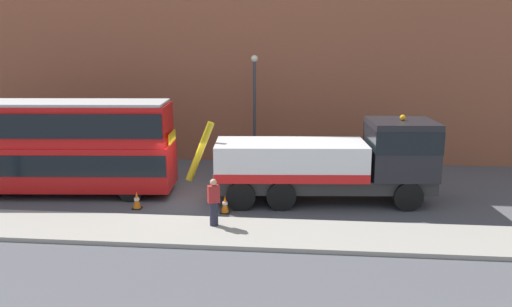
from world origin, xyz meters
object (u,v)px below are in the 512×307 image
double_decker_bus (44,144)px  traffic_cone_near_bus (137,201)px  street_lamp (254,102)px  traffic_cone_midway (225,205)px  recovery_tow_truck (334,161)px  pedestrian_bystander (214,203)px

double_decker_bus → traffic_cone_near_bus: double_decker_bus is taller
double_decker_bus → street_lamp: bearing=27.8°
double_decker_bus → traffic_cone_midway: (8.12, -1.83, -1.89)m
recovery_tow_truck → traffic_cone_midway: recovery_tow_truck is taller
recovery_tow_truck → traffic_cone_near_bus: recovery_tow_truck is taller
traffic_cone_near_bus → street_lamp: bearing=60.9°
pedestrian_bystander → traffic_cone_near_bus: 4.05m
traffic_cone_midway → pedestrian_bystander: bearing=-93.5°
traffic_cone_near_bus → traffic_cone_midway: (3.59, -0.17, 0.00)m
recovery_tow_truck → street_lamp: 6.89m
double_decker_bus → traffic_cone_near_bus: (4.53, -1.66, -1.89)m
recovery_tow_truck → traffic_cone_near_bus: bearing=-172.8°
recovery_tow_truck → traffic_cone_near_bus: 8.13m
recovery_tow_truck → pedestrian_bystander: 5.75m
recovery_tow_truck → traffic_cone_midway: bearing=-161.2°
pedestrian_bystander → traffic_cone_near_bus: bearing=37.0°
pedestrian_bystander → street_lamp: street_lamp is taller
recovery_tow_truck → street_lamp: bearing=120.0°
traffic_cone_near_bus → traffic_cone_midway: bearing=-2.7°
pedestrian_bystander → traffic_cone_near_bus: size_ratio=2.38×
pedestrian_bystander → traffic_cone_midway: size_ratio=2.38×
traffic_cone_near_bus → street_lamp: 8.79m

